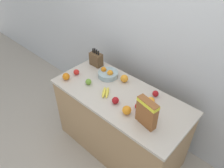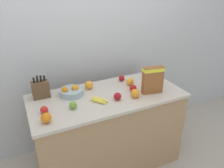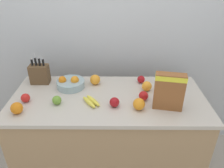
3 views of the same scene
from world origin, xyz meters
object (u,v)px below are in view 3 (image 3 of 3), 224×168
object	(u,v)px
fruit_bowl	(71,83)
knife_block	(40,74)
banana_bunch	(91,101)
apple_rightmost	(143,96)
apple_front	(57,100)
orange_front_left	(147,86)
cereal_box	(169,90)
apple_near_bananas	(114,102)
apple_leftmost	(25,98)
orange_front_center	(139,104)
orange_mid_left	(95,80)
orange_back_center	(17,108)
apple_by_knife_block	(141,79)

from	to	relation	value
fruit_bowl	knife_block	bearing A→B (deg)	164.17
banana_bunch	apple_rightmost	xyz separation A→B (m)	(0.40, 0.05, 0.02)
apple_front	orange_front_left	world-z (taller)	orange_front_left
cereal_box	apple_near_bananas	size ratio (longest dim) A/B	3.78
cereal_box	apple_leftmost	world-z (taller)	cereal_box
fruit_bowl	apple_front	distance (m)	0.26
apple_front	banana_bunch	bearing A→B (deg)	2.76
orange_front_center	knife_block	bearing A→B (deg)	154.39
cereal_box	orange_front_center	xyz separation A→B (m)	(-0.21, -0.02, -0.11)
apple_near_bananas	orange_front_left	xyz separation A→B (m)	(0.27, 0.23, 0.00)
apple_rightmost	orange_front_left	distance (m)	0.15
orange_mid_left	orange_front_left	bearing A→B (deg)	-13.74
apple_leftmost	orange_back_center	bearing A→B (deg)	-93.24
apple_by_knife_block	apple_rightmost	xyz separation A→B (m)	(-0.01, -0.28, 0.00)
apple_near_bananas	orange_front_left	distance (m)	0.35
orange_front_left	orange_back_center	distance (m)	1.00
fruit_bowl	apple_near_bananas	distance (m)	0.46
banana_bunch	orange_front_center	world-z (taller)	orange_front_center
banana_bunch	apple_near_bananas	size ratio (longest dim) A/B	2.52
apple_leftmost	fruit_bowl	bearing A→B (deg)	36.70
banana_bunch	cereal_box	bearing A→B (deg)	-5.62
apple_front	apple_by_knife_block	bearing A→B (deg)	26.96
fruit_bowl	orange_mid_left	size ratio (longest dim) A/B	2.65
knife_block	cereal_box	distance (m)	1.10
fruit_bowl	orange_front_left	distance (m)	0.64
fruit_bowl	orange_back_center	size ratio (longest dim) A/B	2.76
apple_by_knife_block	apple_leftmost	bearing A→B (deg)	-161.29
orange_mid_left	knife_block	bearing A→B (deg)	176.96
apple_front	orange_back_center	xyz separation A→B (m)	(-0.25, -0.11, 0.01)
orange_mid_left	orange_front_center	world-z (taller)	same
orange_front_center	apple_rightmost	bearing A→B (deg)	68.61
orange_mid_left	apple_leftmost	bearing A→B (deg)	-151.21
apple_leftmost	apple_rightmost	world-z (taller)	apple_rightmost
apple_near_bananas	orange_back_center	xyz separation A→B (m)	(-0.68, -0.09, 0.01)
knife_block	apple_by_knife_block	size ratio (longest dim) A/B	4.18
orange_mid_left	fruit_bowl	bearing A→B (deg)	-165.45
apple_near_bananas	orange_front_center	bearing A→B (deg)	-10.99
orange_mid_left	orange_back_center	distance (m)	0.66
apple_rightmost	fruit_bowl	bearing A→B (deg)	161.91
apple_leftmost	orange_front_left	distance (m)	0.95
fruit_bowl	orange_mid_left	distance (m)	0.21
apple_near_bananas	apple_rightmost	distance (m)	0.24
knife_block	banana_bunch	distance (m)	0.57
cereal_box	orange_mid_left	size ratio (longest dim) A/B	3.12
cereal_box	orange_mid_left	xyz separation A→B (m)	(-0.55, 0.35, -0.11)
apple_leftmost	orange_back_center	size ratio (longest dim) A/B	0.80
apple_leftmost	orange_front_left	world-z (taller)	orange_front_left
apple_leftmost	apple_by_knife_block	bearing A→B (deg)	18.71
apple_rightmost	orange_mid_left	distance (m)	0.46
banana_bunch	apple_front	bearing A→B (deg)	-177.24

